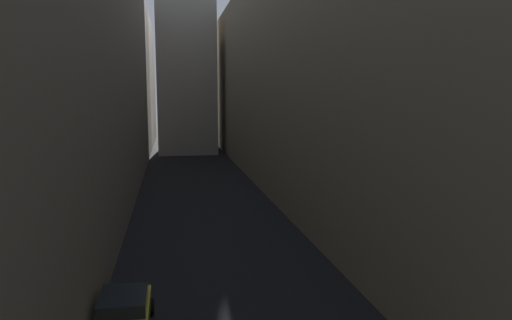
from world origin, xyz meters
name	(u,v)px	position (x,y,z in m)	size (l,w,h in m)	color
ground_plane	(198,183)	(0.00, 48.00, 0.00)	(264.00, 264.00, 0.00)	black
building_block_left	(79,73)	(-11.06, 50.00, 10.79)	(11.12, 108.00, 21.58)	#756B5B
building_block_right	(321,78)	(13.36, 50.00, 10.46)	(15.72, 108.00, 20.91)	gray
parked_car_left_third	(123,313)	(-4.40, 18.65, 0.76)	(2.05, 4.11, 1.43)	#A59919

